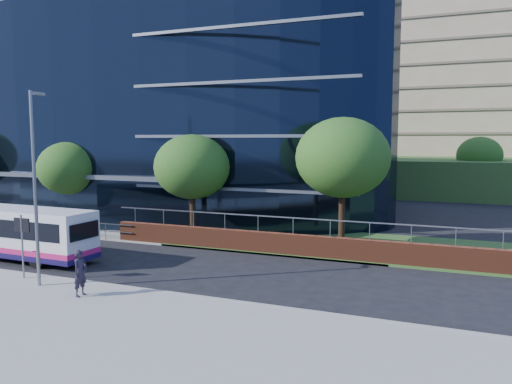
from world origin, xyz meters
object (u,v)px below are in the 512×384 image
at_px(street_sign, 22,233).
at_px(tree_dist_e, 479,155).
at_px(tree_far_b, 69,168).
at_px(tree_far_c, 192,167).
at_px(city_bus, 12,232).
at_px(tree_far_d, 343,158).
at_px(pedestrian, 80,273).
at_px(streetlight_east, 35,183).

distance_m(street_sign, tree_dist_e, 45.99).
distance_m(tree_far_b, tree_far_c, 10.02).
bearing_deg(tree_far_b, city_bus, -66.17).
bearing_deg(street_sign, tree_far_d, 45.22).
bearing_deg(tree_far_c, tree_far_d, 6.34).
xyz_separation_m(tree_far_b, city_bus, (3.60, -8.14, -2.79)).
distance_m(street_sign, city_bus, 4.95).
bearing_deg(pedestrian, street_sign, 73.62).
distance_m(tree_far_d, streetlight_east, 15.77).
bearing_deg(tree_far_b, streetlight_east, -52.37).
distance_m(tree_dist_e, city_bus, 45.28).
bearing_deg(streetlight_east, city_bus, 146.82).
bearing_deg(tree_dist_e, streetlight_east, -113.11).
xyz_separation_m(tree_dist_e, streetlight_east, (-18.00, -42.17, -0.10)).
xyz_separation_m(tree_far_c, tree_dist_e, (17.00, 31.00, 0.00)).
bearing_deg(city_bus, tree_far_c, 51.71).
xyz_separation_m(tree_far_c, tree_far_d, (9.00, 1.00, 0.65)).
bearing_deg(tree_far_c, pedestrian, -82.22).
bearing_deg(tree_far_b, tree_far_d, 1.51).
distance_m(street_sign, streetlight_east, 2.80).
relative_size(street_sign, city_bus, 0.28).
bearing_deg(tree_far_c, tree_far_b, 177.14).
xyz_separation_m(tree_far_d, pedestrian, (-7.41, -12.67, -4.13)).
distance_m(tree_far_b, pedestrian, 17.10).
bearing_deg(pedestrian, tree_far_c, 6.19).
relative_size(tree_far_c, streetlight_east, 0.81).
bearing_deg(pedestrian, tree_dist_e, -21.44).
xyz_separation_m(tree_far_b, pedestrian, (11.59, -12.17, -3.15)).
xyz_separation_m(tree_dist_e, city_bus, (-23.40, -38.64, -3.12)).
distance_m(tree_far_d, tree_dist_e, 31.06).
height_order(tree_far_d, streetlight_east, streetlight_east).
relative_size(tree_far_d, city_bus, 0.75).
distance_m(city_bus, pedestrian, 8.96).
xyz_separation_m(tree_far_c, city_bus, (-6.40, -7.64, -3.12)).
xyz_separation_m(tree_far_b, tree_far_d, (19.00, 0.50, 0.98)).
bearing_deg(pedestrian, tree_far_d, -31.90).
distance_m(tree_far_d, pedestrian, 15.24).
distance_m(tree_far_c, tree_far_d, 9.08).
bearing_deg(city_bus, pedestrian, -25.04).
xyz_separation_m(street_sign, city_bus, (-3.90, 2.95, -0.73)).
relative_size(street_sign, pedestrian, 1.53).
relative_size(tree_far_c, tree_dist_e, 1.00).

